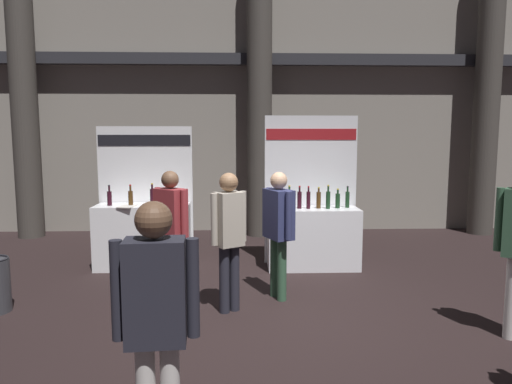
% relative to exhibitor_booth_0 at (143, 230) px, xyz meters
% --- Properties ---
extents(ground_plane, '(27.13, 27.13, 0.00)m').
position_rel_exhibitor_booth_0_xyz_m(ground_plane, '(1.98, -2.25, -0.60)').
color(ground_plane, black).
extents(hall_colonnade, '(13.56, 1.05, 6.82)m').
position_rel_exhibitor_booth_0_xyz_m(hall_colonnade, '(1.98, 2.93, 2.75)').
color(hall_colonnade, gray).
rests_on(hall_colonnade, ground_plane).
extents(exhibitor_booth_0, '(1.55, 0.71, 2.28)m').
position_rel_exhibitor_booth_0_xyz_m(exhibitor_booth_0, '(0.00, 0.00, 0.00)').
color(exhibitor_booth_0, white).
rests_on(exhibitor_booth_0, ground_plane).
extents(exhibitor_booth_1, '(1.52, 0.66, 2.45)m').
position_rel_exhibitor_booth_0_xyz_m(exhibitor_booth_1, '(2.74, -0.11, 0.00)').
color(exhibitor_booth_1, white).
rests_on(exhibitor_booth_1, ground_plane).
extents(visitor_1, '(0.46, 0.43, 1.68)m').
position_rel_exhibitor_booth_0_xyz_m(visitor_1, '(0.68, -1.53, 0.40)').
color(visitor_1, navy).
rests_on(visitor_1, ground_plane).
extents(visitor_3, '(0.42, 0.37, 1.69)m').
position_rel_exhibitor_booth_0_xyz_m(visitor_3, '(1.43, -2.00, 0.39)').
color(visitor_3, '#23232D').
rests_on(visitor_3, ground_plane).
extents(visitor_7, '(0.54, 0.26, 1.73)m').
position_rel_exhibitor_booth_0_xyz_m(visitor_7, '(1.04, -4.66, 0.43)').
color(visitor_7, silver).
rests_on(visitor_7, ground_plane).
extents(visitor_8, '(0.40, 0.55, 1.66)m').
position_rel_exhibitor_booth_0_xyz_m(visitor_8, '(2.06, -1.55, 0.40)').
color(visitor_8, '#33563D').
rests_on(visitor_8, ground_plane).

